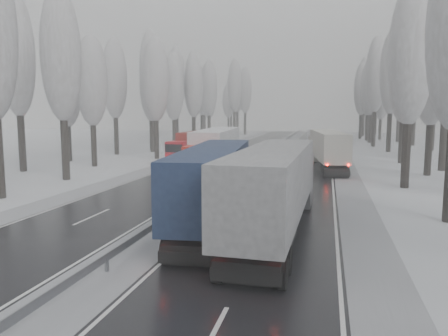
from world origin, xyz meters
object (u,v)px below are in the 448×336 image
at_px(truck_grey_tarp, 277,183).
at_px(truck_blue_box, 217,179).
at_px(truck_cream_box, 327,147).
at_px(truck_red_red, 198,143).
at_px(truck_red_white, 216,149).
at_px(box_truck_distant, 313,136).

height_order(truck_grey_tarp, truck_blue_box, truck_grey_tarp).
bearing_deg(truck_cream_box, truck_red_red, 152.91).
relative_size(truck_red_white, truck_red_red, 1.22).
bearing_deg(truck_red_white, truck_blue_box, -80.22).
height_order(truck_red_white, truck_red_red, truck_red_white).
bearing_deg(truck_blue_box, truck_red_red, 102.52).
height_order(truck_grey_tarp, truck_red_red, truck_grey_tarp).
relative_size(truck_grey_tarp, truck_red_white, 0.99).
relative_size(truck_blue_box, truck_red_red, 1.18).
relative_size(box_truck_distant, truck_red_white, 0.38).
bearing_deg(truck_grey_tarp, truck_cream_box, 86.26).
xyz_separation_m(truck_cream_box, box_truck_distant, (-2.88, 45.15, -1.16)).
bearing_deg(truck_blue_box, truck_cream_box, 70.98).
bearing_deg(truck_grey_tarp, truck_blue_box, 159.79).
bearing_deg(box_truck_distant, truck_red_white, -97.45).
height_order(truck_blue_box, truck_red_white, truck_red_white).
height_order(truck_blue_box, truck_red_red, truck_blue_box).
distance_m(truck_grey_tarp, box_truck_distant, 72.09).
height_order(truck_cream_box, box_truck_distant, truck_cream_box).
xyz_separation_m(truck_blue_box, truck_cream_box, (5.90, 25.55, -0.11)).
distance_m(truck_cream_box, box_truck_distant, 45.26).
distance_m(truck_blue_box, truck_red_white, 18.31).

